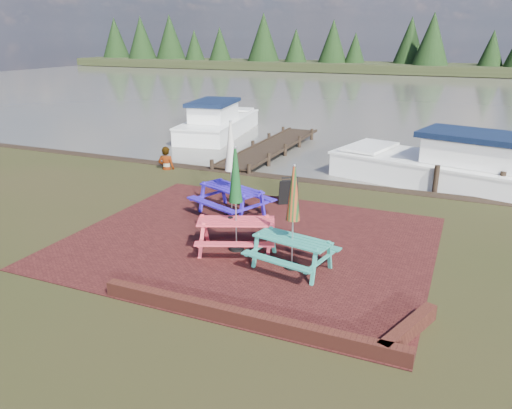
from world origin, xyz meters
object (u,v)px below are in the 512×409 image
object	(u,v)px
jetty	(271,147)
boat_jetty	(218,124)
chalkboard	(289,191)
person	(165,147)
picnic_table_teal	(293,234)
boat_near	(453,169)
picnic_table_red	(236,216)
picnic_table_blue	(231,183)

from	to	relation	value
jetty	boat_jetty	bearing A→B (deg)	145.26
chalkboard	person	xyz separation A→B (m)	(-5.87, 2.13, 0.47)
picnic_table_teal	person	size ratio (longest dim) A/B	1.34
picnic_table_teal	chalkboard	xyz separation A→B (m)	(-1.60, 4.21, -0.42)
jetty	person	size ratio (longest dim) A/B	5.03
chalkboard	person	world-z (taller)	person
picnic_table_teal	boat_jetty	xyz separation A→B (m)	(-9.30, 14.27, -0.40)
boat_near	person	world-z (taller)	boat_near
picnic_table_red	picnic_table_blue	size ratio (longest dim) A/B	0.93
picnic_table_blue	boat_jetty	distance (m)	13.31
picnic_table_red	chalkboard	xyz separation A→B (m)	(-0.01, 3.80, -0.47)
jetty	person	xyz separation A→B (m)	(-2.46, -4.95, 0.79)
picnic_table_teal	picnic_table_blue	xyz separation A→B (m)	(-2.81, 2.66, 0.12)
boat_near	chalkboard	bearing A→B (deg)	150.68
boat_jetty	person	world-z (taller)	person
picnic_table_blue	chalkboard	bearing A→B (deg)	74.32
person	boat_jetty	bearing A→B (deg)	-90.44
boat_jetty	chalkboard	bearing A→B (deg)	-61.47
boat_near	picnic_table_red	bearing A→B (deg)	166.47
jetty	boat_near	xyz separation A→B (m)	(7.97, -2.32, 0.35)
boat_jetty	person	xyz separation A→B (m)	(1.82, -7.93, 0.46)
boat_near	person	size ratio (longest dim) A/B	4.85
chalkboard	jetty	size ratio (longest dim) A/B	0.09
picnic_table_teal	chalkboard	size ratio (longest dim) A/B	2.90
person	chalkboard	bearing A→B (deg)	146.69
jetty	person	world-z (taller)	person
boat_jetty	jetty	bearing A→B (deg)	-43.65
chalkboard	boat_near	distance (m)	6.59
picnic_table_teal	jetty	size ratio (longest dim) A/B	0.27
jetty	chalkboard	bearing A→B (deg)	-64.26
chalkboard	jetty	bearing A→B (deg)	83.18
person	picnic_table_teal	bearing A→B (deg)	126.30
chalkboard	person	size ratio (longest dim) A/B	0.46
jetty	picnic_table_blue	bearing A→B (deg)	-75.68
picnic_table_blue	jetty	xyz separation A→B (m)	(-2.21, 8.64, -0.85)
picnic_table_teal	jetty	bearing A→B (deg)	125.42
chalkboard	boat_near	world-z (taller)	boat_near
jetty	boat_jetty	xyz separation A→B (m)	(-4.28, 2.97, 0.33)
picnic_table_teal	person	world-z (taller)	picnic_table_teal
boat_near	jetty	bearing A→B (deg)	88.15
picnic_table_blue	person	distance (m)	5.94
picnic_table_red	jetty	bearing A→B (deg)	85.34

